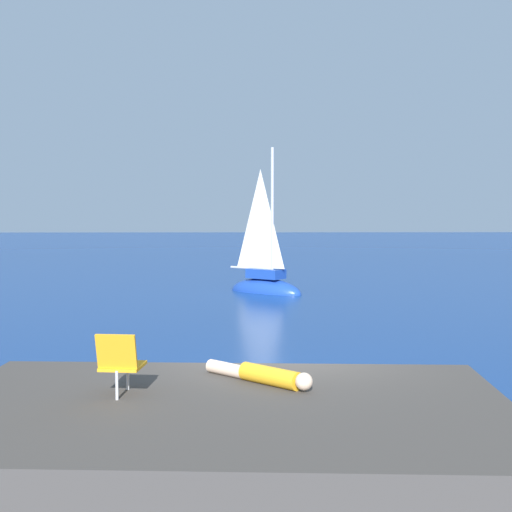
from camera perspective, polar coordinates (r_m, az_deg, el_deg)
ground_plane at (r=11.50m, az=1.61°, el=-12.39°), size 160.00×160.00×0.00m
shore_ledge at (r=8.56m, az=-2.57°, el=-14.90°), size 7.01×4.64×0.95m
boulder_seaward at (r=10.78m, az=10.47°, el=-13.59°), size 1.58×1.39×0.76m
boulder_inland at (r=11.32m, az=-6.49°, el=-12.69°), size 2.01×2.15×1.27m
sailboat_near at (r=26.76m, az=0.77°, el=-2.28°), size 3.17×2.78×6.02m
person_sunbather at (r=9.28m, az=0.54°, el=-9.61°), size 1.38×1.30×0.25m
beach_chair at (r=8.74m, az=-10.97°, el=-8.34°), size 0.54×0.65×0.80m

